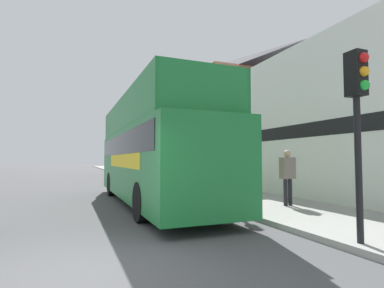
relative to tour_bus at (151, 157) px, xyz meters
The scene contains 11 objects.
ground_plane 14.82m from the tour_bus, 100.47° to the left, with size 144.00×144.00×0.00m, color #4C4C4F.
sidewalk 12.17m from the tour_bus, 72.13° to the left, with size 3.73×108.00×0.14m.
pub_white_frontage 8.90m from the tour_bus, 12.93° to the right, with size 6.01×13.61×6.35m.
brick_terrace_rear 20.68m from the tour_bus, 65.09° to the left, with size 6.00×25.25×10.97m.
tour_bus is the anchor object (origin of this frame).
parked_car_ahead_of_bus 8.88m from the tour_bus, 85.18° to the left, with size 1.88×4.38×1.52m.
pedestrian_second 4.97m from the tour_bus, 38.49° to the right, with size 0.48×0.27×1.84m.
traffic_signal 7.56m from the tour_bus, 73.46° to the right, with size 0.28×0.42×3.56m.
lamp_post_nearest 2.86m from the tour_bus, 22.80° to the right, with size 0.35×0.35×4.41m.
lamp_post_second 7.85m from the tour_bus, 72.04° to the left, with size 0.35×0.35×4.50m.
lamp_post_third 15.87m from the tour_bus, 81.53° to the left, with size 0.35×0.35×4.68m.
Camera 1 is at (-0.11, -4.64, 1.66)m, focal length 28.00 mm.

